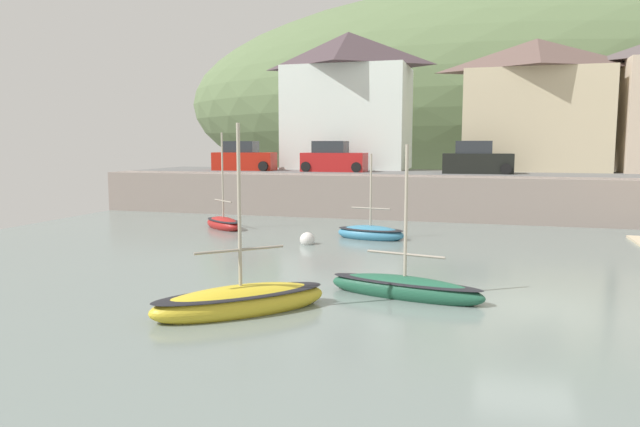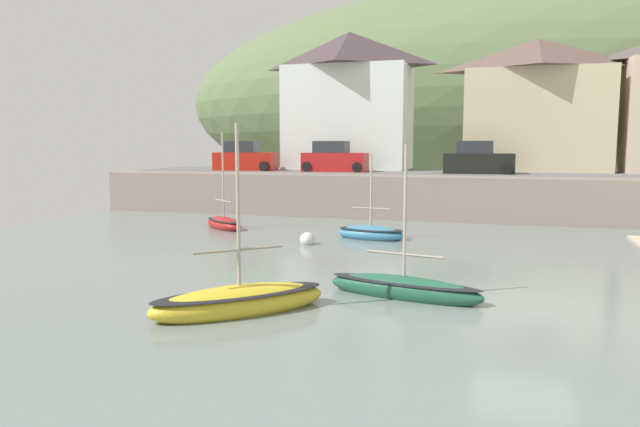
{
  "view_description": "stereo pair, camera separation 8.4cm",
  "coord_description": "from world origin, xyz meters",
  "px_view_note": "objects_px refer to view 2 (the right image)",
  "views": [
    {
      "loc": [
        -1.11,
        -15.45,
        4.17
      ],
      "look_at": [
        -7.41,
        6.41,
        1.43
      ],
      "focal_mm": 32.51,
      "sensor_mm": 36.0,
      "label": 1
    },
    {
      "loc": [
        -1.03,
        -15.42,
        4.17
      ],
      "look_at": [
        -7.41,
        6.41,
        1.43
      ],
      "focal_mm": 32.51,
      "sensor_mm": 36.0,
      "label": 2
    }
  ],
  "objects_px": {
    "waterfront_building_centre": "(536,104)",
    "parked_car_by_wall": "(334,159)",
    "fishing_boat_green": "(240,301)",
    "parked_car_near_slipway": "(245,158)",
    "motorboat_with_cabin": "(404,288)",
    "dinghy_open_wooden": "(224,223)",
    "mooring_buoy": "(307,240)",
    "parked_car_end_of_row": "(477,160)",
    "waterfront_building_left": "(349,100)",
    "sailboat_far_left": "(371,233)"
  },
  "relations": [
    {
      "from": "parked_car_near_slipway",
      "to": "parked_car_by_wall",
      "type": "bearing_deg",
      "value": -4.58
    },
    {
      "from": "fishing_boat_green",
      "to": "parked_car_near_slipway",
      "type": "relative_size",
      "value": 1.15
    },
    {
      "from": "motorboat_with_cabin",
      "to": "parked_car_end_of_row",
      "type": "bearing_deg",
      "value": 98.17
    },
    {
      "from": "mooring_buoy",
      "to": "motorboat_with_cabin",
      "type": "bearing_deg",
      "value": -55.26
    },
    {
      "from": "parked_car_by_wall",
      "to": "motorboat_with_cabin",
      "type": "bearing_deg",
      "value": -69.57
    },
    {
      "from": "sailboat_far_left",
      "to": "dinghy_open_wooden",
      "type": "height_order",
      "value": "dinghy_open_wooden"
    },
    {
      "from": "motorboat_with_cabin",
      "to": "parked_car_end_of_row",
      "type": "xyz_separation_m",
      "value": [
        1.42,
        20.65,
        2.95
      ]
    },
    {
      "from": "parked_car_end_of_row",
      "to": "mooring_buoy",
      "type": "relative_size",
      "value": 6.69
    },
    {
      "from": "dinghy_open_wooden",
      "to": "mooring_buoy",
      "type": "distance_m",
      "value": 6.24
    },
    {
      "from": "parked_car_end_of_row",
      "to": "mooring_buoy",
      "type": "bearing_deg",
      "value": -119.98
    },
    {
      "from": "motorboat_with_cabin",
      "to": "parked_car_end_of_row",
      "type": "relative_size",
      "value": 1.06
    },
    {
      "from": "dinghy_open_wooden",
      "to": "parked_car_end_of_row",
      "type": "distance_m",
      "value": 15.87
    },
    {
      "from": "fishing_boat_green",
      "to": "parked_car_near_slipway",
      "type": "distance_m",
      "value": 25.43
    },
    {
      "from": "motorboat_with_cabin",
      "to": "mooring_buoy",
      "type": "height_order",
      "value": "motorboat_with_cabin"
    },
    {
      "from": "dinghy_open_wooden",
      "to": "parked_car_by_wall",
      "type": "distance_m",
      "value": 10.96
    },
    {
      "from": "parked_car_near_slipway",
      "to": "mooring_buoy",
      "type": "xyz_separation_m",
      "value": [
        8.63,
        -13.34,
        -3.02
      ]
    },
    {
      "from": "waterfront_building_centre",
      "to": "sailboat_far_left",
      "type": "distance_m",
      "value": 18.63
    },
    {
      "from": "dinghy_open_wooden",
      "to": "motorboat_with_cabin",
      "type": "relative_size",
      "value": 1.09
    },
    {
      "from": "waterfront_building_left",
      "to": "sailboat_far_left",
      "type": "bearing_deg",
      "value": -73.09
    },
    {
      "from": "parked_car_end_of_row",
      "to": "waterfront_building_centre",
      "type": "bearing_deg",
      "value": 48.2
    },
    {
      "from": "waterfront_building_centre",
      "to": "parked_car_by_wall",
      "type": "xyz_separation_m",
      "value": [
        -12.38,
        -4.5,
        -3.52
      ]
    },
    {
      "from": "sailboat_far_left",
      "to": "mooring_buoy",
      "type": "height_order",
      "value": "sailboat_far_left"
    },
    {
      "from": "fishing_boat_green",
      "to": "parked_car_end_of_row",
      "type": "height_order",
      "value": "fishing_boat_green"
    },
    {
      "from": "parked_car_by_wall",
      "to": "waterfront_building_left",
      "type": "bearing_deg",
      "value": 91.96
    },
    {
      "from": "sailboat_far_left",
      "to": "mooring_buoy",
      "type": "relative_size",
      "value": 6.22
    },
    {
      "from": "waterfront_building_centre",
      "to": "parked_car_by_wall",
      "type": "bearing_deg",
      "value": -160.02
    },
    {
      "from": "sailboat_far_left",
      "to": "parked_car_near_slipway",
      "type": "xyz_separation_m",
      "value": [
        -10.89,
        11.17,
        2.95
      ]
    },
    {
      "from": "waterfront_building_left",
      "to": "fishing_boat_green",
      "type": "bearing_deg",
      "value": -82.08
    },
    {
      "from": "parked_car_near_slipway",
      "to": "parked_car_by_wall",
      "type": "relative_size",
      "value": 1.03
    },
    {
      "from": "sailboat_far_left",
      "to": "motorboat_with_cabin",
      "type": "distance_m",
      "value": 9.88
    },
    {
      "from": "parked_car_near_slipway",
      "to": "mooring_buoy",
      "type": "distance_m",
      "value": 16.17
    },
    {
      "from": "fishing_boat_green",
      "to": "motorboat_with_cabin",
      "type": "bearing_deg",
      "value": -8.78
    },
    {
      "from": "motorboat_with_cabin",
      "to": "sailboat_far_left",
      "type": "bearing_deg",
      "value": 118.65
    },
    {
      "from": "waterfront_building_left",
      "to": "dinghy_open_wooden",
      "type": "distance_m",
      "value": 16.48
    },
    {
      "from": "sailboat_far_left",
      "to": "parked_car_by_wall",
      "type": "distance_m",
      "value": 12.46
    },
    {
      "from": "motorboat_with_cabin",
      "to": "parked_car_by_wall",
      "type": "xyz_separation_m",
      "value": [
        -7.47,
        20.65,
        2.95
      ]
    },
    {
      "from": "motorboat_with_cabin",
      "to": "fishing_boat_green",
      "type": "relative_size",
      "value": 0.92
    },
    {
      "from": "parked_car_near_slipway",
      "to": "waterfront_building_left",
      "type": "bearing_deg",
      "value": 31.74
    },
    {
      "from": "sailboat_far_left",
      "to": "parked_car_by_wall",
      "type": "bearing_deg",
      "value": 122.07
    },
    {
      "from": "waterfront_building_left",
      "to": "mooring_buoy",
      "type": "relative_size",
      "value": 15.19
    },
    {
      "from": "motorboat_with_cabin",
      "to": "parked_car_near_slipway",
      "type": "xyz_separation_m",
      "value": [
        -13.7,
        20.65,
        2.95
      ]
    },
    {
      "from": "fishing_boat_green",
      "to": "parked_car_near_slipway",
      "type": "xyz_separation_m",
      "value": [
        -9.98,
        23.21,
        2.92
      ]
    },
    {
      "from": "waterfront_building_left",
      "to": "fishing_boat_green",
      "type": "distance_m",
      "value": 28.84
    },
    {
      "from": "parked_car_by_wall",
      "to": "dinghy_open_wooden",
      "type": "bearing_deg",
      "value": -105.73
    },
    {
      "from": "waterfront_building_centre",
      "to": "parked_car_near_slipway",
      "type": "xyz_separation_m",
      "value": [
        -18.61,
        -4.5,
        -3.52
      ]
    },
    {
      "from": "waterfront_building_left",
      "to": "mooring_buoy",
      "type": "bearing_deg",
      "value": -82.0
    },
    {
      "from": "parked_car_near_slipway",
      "to": "mooring_buoy",
      "type": "bearing_deg",
      "value": -61.67
    },
    {
      "from": "motorboat_with_cabin",
      "to": "parked_car_near_slipway",
      "type": "relative_size",
      "value": 1.06
    },
    {
      "from": "fishing_boat_green",
      "to": "mooring_buoy",
      "type": "height_order",
      "value": "fishing_boat_green"
    },
    {
      "from": "sailboat_far_left",
      "to": "parked_car_end_of_row",
      "type": "height_order",
      "value": "parked_car_end_of_row"
    }
  ]
}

